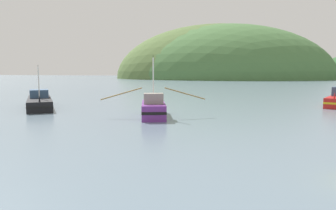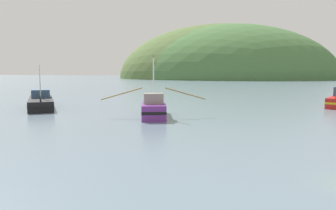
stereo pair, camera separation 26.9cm
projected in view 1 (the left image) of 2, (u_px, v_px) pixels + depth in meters
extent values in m
ellipsoid|color=#516B38|center=(215.00, 78.00, 192.68)|extent=(123.94, 99.16, 64.77)
ellipsoid|color=#47703D|center=(225.00, 79.00, 187.73)|extent=(122.39, 97.91, 63.22)
cube|color=#6B2D84|center=(153.00, 110.00, 29.54)|extent=(4.17, 6.75, 1.36)
cube|color=black|center=(153.00, 109.00, 29.53)|extent=(4.21, 6.82, 0.24)
cone|color=#6B2D84|center=(153.00, 96.00, 32.36)|extent=(0.26, 0.26, 0.70)
cube|color=gray|center=(154.00, 99.00, 28.32)|extent=(2.10, 1.86, 0.96)
cylinder|color=silver|center=(153.00, 80.00, 29.11)|extent=(0.12, 0.12, 4.19)
cube|color=black|center=(153.00, 56.00, 28.87)|extent=(0.15, 0.35, 0.20)
cylinder|color=#997F4C|center=(121.00, 94.00, 29.18)|extent=(3.69, 1.43, 1.21)
cylinder|color=#997F4C|center=(185.00, 93.00, 29.57)|extent=(3.69, 1.43, 1.21)
cone|color=red|center=(334.00, 95.00, 35.42)|extent=(0.26, 0.26, 0.70)
cube|color=black|center=(40.00, 103.00, 36.65)|extent=(8.64, 9.91, 1.17)
cube|color=black|center=(40.00, 103.00, 36.64)|extent=(8.72, 10.01, 0.21)
cone|color=black|center=(39.00, 98.00, 32.05)|extent=(0.28, 0.28, 0.70)
cube|color=#334C6B|center=(39.00, 94.00, 37.45)|extent=(3.35, 3.48, 0.95)
cylinder|color=silver|center=(39.00, 83.00, 35.73)|extent=(0.12, 0.12, 3.64)
cube|color=black|center=(38.00, 66.00, 35.52)|extent=(0.25, 0.30, 0.20)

